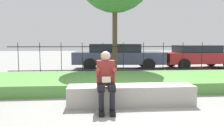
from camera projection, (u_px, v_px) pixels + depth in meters
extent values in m
plane|color=gray|center=(129.00, 104.00, 5.08)|extent=(60.00, 60.00, 0.00)
cube|color=#ADA89E|center=(131.00, 95.00, 5.06)|extent=(2.90, 0.60, 0.46)
cube|color=gray|center=(131.00, 103.00, 5.08)|extent=(2.79, 0.55, 0.08)
cube|color=black|center=(101.00, 113.00, 4.33)|extent=(0.11, 0.26, 0.09)
cylinder|color=black|center=(101.00, 101.00, 4.37)|extent=(0.11, 0.11, 0.37)
cube|color=black|center=(101.00, 87.00, 4.55)|extent=(0.15, 0.42, 0.13)
cube|color=black|center=(113.00, 113.00, 4.35)|extent=(0.11, 0.26, 0.09)
cylinder|color=black|center=(112.00, 101.00, 4.39)|extent=(0.11, 0.11, 0.37)
cube|color=black|center=(111.00, 87.00, 4.57)|extent=(0.15, 0.42, 0.13)
cube|color=maroon|center=(106.00, 73.00, 4.74)|extent=(0.38, 0.24, 0.54)
sphere|color=#DBB293|center=(106.00, 56.00, 4.69)|extent=(0.21, 0.21, 0.21)
cylinder|color=maroon|center=(98.00, 73.00, 4.57)|extent=(0.08, 0.29, 0.24)
cylinder|color=maroon|center=(114.00, 73.00, 4.60)|extent=(0.08, 0.29, 0.24)
cube|color=beige|center=(106.00, 80.00, 4.50)|extent=(0.18, 0.09, 0.13)
cube|color=#569342|center=(119.00, 81.00, 7.13)|extent=(10.46, 2.76, 0.32)
cylinder|color=black|center=(113.00, 70.00, 9.06)|extent=(8.46, 0.03, 0.03)
cylinder|color=black|center=(113.00, 47.00, 8.97)|extent=(8.46, 0.03, 0.03)
cylinder|color=black|center=(18.00, 60.00, 8.71)|extent=(0.02, 0.02, 1.42)
cylinder|color=black|center=(40.00, 60.00, 8.78)|extent=(0.02, 0.02, 1.42)
cylinder|color=black|center=(61.00, 60.00, 8.85)|extent=(0.02, 0.02, 1.42)
cylinder|color=black|center=(82.00, 60.00, 8.92)|extent=(0.02, 0.02, 1.42)
cylinder|color=black|center=(103.00, 60.00, 8.99)|extent=(0.02, 0.02, 1.42)
cylinder|color=black|center=(123.00, 60.00, 9.06)|extent=(0.02, 0.02, 1.42)
cylinder|color=black|center=(143.00, 60.00, 9.13)|extent=(0.02, 0.02, 1.42)
cylinder|color=black|center=(163.00, 59.00, 9.20)|extent=(0.02, 0.02, 1.42)
cylinder|color=black|center=(183.00, 59.00, 9.27)|extent=(0.02, 0.02, 1.42)
cylinder|color=black|center=(202.00, 59.00, 9.34)|extent=(0.02, 0.02, 1.42)
cube|color=maroon|center=(199.00, 58.00, 11.98)|extent=(4.13, 1.90, 0.57)
cube|color=black|center=(196.00, 49.00, 11.92)|extent=(2.30, 1.60, 0.39)
cylinder|color=black|center=(211.00, 61.00, 13.00)|extent=(0.61, 0.23, 0.60)
cylinder|color=black|center=(184.00, 65.00, 11.03)|extent=(0.61, 0.23, 0.60)
cylinder|color=black|center=(171.00, 62.00, 12.65)|extent=(0.61, 0.23, 0.60)
cube|color=#383D56|center=(119.00, 58.00, 11.57)|extent=(4.81, 2.13, 0.60)
cube|color=black|center=(115.00, 48.00, 11.52)|extent=(2.69, 1.76, 0.42)
cylinder|color=black|center=(149.00, 65.00, 10.74)|extent=(0.64, 0.25, 0.63)
cylinder|color=black|center=(143.00, 62.00, 12.47)|extent=(0.64, 0.25, 0.63)
cylinder|color=black|center=(90.00, 65.00, 10.72)|extent=(0.64, 0.25, 0.63)
cylinder|color=black|center=(93.00, 62.00, 12.46)|extent=(0.64, 0.25, 0.63)
cylinder|color=#4C3D28|center=(115.00, 35.00, 9.49)|extent=(0.21, 0.21, 3.45)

